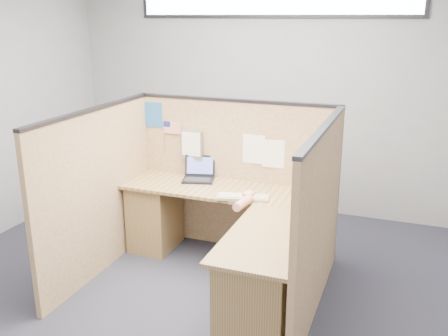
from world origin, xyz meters
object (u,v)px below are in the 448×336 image
at_px(l_desk, 228,241).
at_px(laptop, 200,174).
at_px(mouse, 249,196).
at_px(keyboard, 243,197).

bearing_deg(l_desk, laptop, 131.43).
height_order(laptop, mouse, laptop).
height_order(keyboard, mouse, mouse).
bearing_deg(mouse, l_desk, -120.20).
bearing_deg(keyboard, mouse, 8.60).
height_order(l_desk, keyboard, keyboard).
bearing_deg(laptop, l_desk, -63.66).
relative_size(keyboard, mouse, 4.31).
bearing_deg(l_desk, mouse, 59.80).
bearing_deg(l_desk, keyboard, 69.62).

